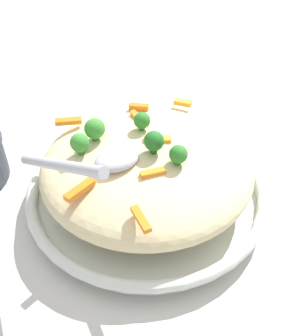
% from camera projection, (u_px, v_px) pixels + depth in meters
% --- Properties ---
extents(ground_plane, '(2.40, 2.40, 0.00)m').
position_uv_depth(ground_plane, '(147.00, 201.00, 0.59)').
color(ground_plane, beige).
extents(serving_bowl, '(0.34, 0.34, 0.04)m').
position_uv_depth(serving_bowl, '(147.00, 191.00, 0.57)').
color(serving_bowl, silver).
rests_on(serving_bowl, ground_plane).
extents(pasta_mound, '(0.29, 0.28, 0.08)m').
position_uv_depth(pasta_mound, '(147.00, 166.00, 0.54)').
color(pasta_mound, beige).
rests_on(pasta_mound, serving_bowl).
extents(carrot_piece_0, '(0.03, 0.01, 0.01)m').
position_uv_depth(carrot_piece_0, '(153.00, 173.00, 0.48)').
color(carrot_piece_0, orange).
rests_on(carrot_piece_0, pasta_mound).
extents(carrot_piece_1, '(0.04, 0.03, 0.01)m').
position_uv_depth(carrot_piece_1, '(156.00, 138.00, 0.52)').
color(carrot_piece_1, orange).
rests_on(carrot_piece_1, pasta_mound).
extents(carrot_piece_2, '(0.01, 0.04, 0.01)m').
position_uv_depth(carrot_piece_2, '(141.00, 219.00, 0.43)').
color(carrot_piece_2, orange).
rests_on(carrot_piece_2, pasta_mound).
extents(carrot_piece_3, '(0.04, 0.03, 0.01)m').
position_uv_depth(carrot_piece_3, '(80.00, 190.00, 0.46)').
color(carrot_piece_3, orange).
rests_on(carrot_piece_3, pasta_mound).
extents(carrot_piece_4, '(0.04, 0.02, 0.01)m').
position_uv_depth(carrot_piece_4, '(68.00, 121.00, 0.56)').
color(carrot_piece_4, orange).
rests_on(carrot_piece_4, pasta_mound).
extents(carrot_piece_5, '(0.03, 0.02, 0.01)m').
position_uv_depth(carrot_piece_5, '(139.00, 107.00, 0.59)').
color(carrot_piece_5, orange).
rests_on(carrot_piece_5, pasta_mound).
extents(carrot_piece_6, '(0.04, 0.03, 0.01)m').
position_uv_depth(carrot_piece_6, '(113.00, 161.00, 0.49)').
color(carrot_piece_6, orange).
rests_on(carrot_piece_6, pasta_mound).
extents(carrot_piece_7, '(0.01, 0.02, 0.01)m').
position_uv_depth(carrot_piece_7, '(136.00, 117.00, 0.57)').
color(carrot_piece_7, orange).
rests_on(carrot_piece_7, pasta_mound).
extents(carrot_piece_8, '(0.03, 0.03, 0.01)m').
position_uv_depth(carrot_piece_8, '(183.00, 103.00, 0.60)').
color(carrot_piece_8, orange).
rests_on(carrot_piece_8, pasta_mound).
extents(broccoli_floret_0, '(0.02, 0.02, 0.03)m').
position_uv_depth(broccoli_floret_0, '(80.00, 143.00, 0.50)').
color(broccoli_floret_0, '#377928').
rests_on(broccoli_floret_0, pasta_mound).
extents(broccoli_floret_1, '(0.03, 0.03, 0.03)m').
position_uv_depth(broccoli_floret_1, '(154.00, 142.00, 0.49)').
color(broccoli_floret_1, '#205B1C').
rests_on(broccoli_floret_1, pasta_mound).
extents(broccoli_floret_2, '(0.02, 0.02, 0.03)m').
position_uv_depth(broccoli_floret_2, '(178.00, 155.00, 0.48)').
color(broccoli_floret_2, '#296820').
rests_on(broccoli_floret_2, pasta_mound).
extents(broccoli_floret_3, '(0.02, 0.02, 0.03)m').
position_uv_depth(broccoli_floret_3, '(142.00, 121.00, 0.53)').
color(broccoli_floret_3, '#296820').
rests_on(broccoli_floret_3, pasta_mound).
extents(broccoli_floret_4, '(0.03, 0.03, 0.03)m').
position_uv_depth(broccoli_floret_4, '(95.00, 129.00, 0.52)').
color(broccoli_floret_4, '#377928').
rests_on(broccoli_floret_4, pasta_mound).
extents(serving_spoon, '(0.13, 0.16, 0.09)m').
position_uv_depth(serving_spoon, '(96.00, 162.00, 0.46)').
color(serving_spoon, '#B7B7BC').
rests_on(serving_spoon, pasta_mound).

